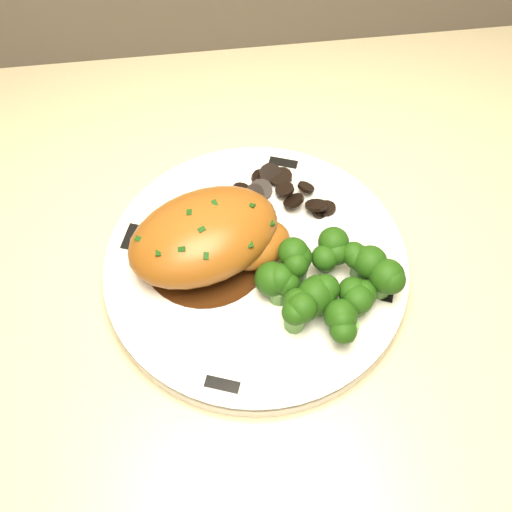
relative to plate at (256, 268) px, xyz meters
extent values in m
cylinder|color=white|center=(0.00, 0.00, 0.00)|extent=(0.30, 0.30, 0.02)
cube|color=black|center=(0.04, 0.11, 0.01)|extent=(0.03, 0.02, 0.00)
cube|color=black|center=(-0.11, 0.04, 0.01)|extent=(0.02, 0.03, 0.00)
cube|color=black|center=(-0.04, -0.11, 0.01)|extent=(0.03, 0.02, 0.00)
cube|color=black|center=(0.11, -0.04, 0.01)|extent=(0.02, 0.03, 0.00)
cylinder|color=#321809|center=(-0.04, 0.01, 0.01)|extent=(0.11, 0.11, 0.00)
ellipsoid|color=#935419|center=(-0.04, 0.01, 0.03)|extent=(0.15, 0.13, 0.05)
ellipsoid|color=#935419|center=(0.00, 0.01, 0.02)|extent=(0.07, 0.06, 0.03)
cube|color=#11370B|center=(-0.08, 0.01, 0.05)|extent=(0.01, 0.00, 0.00)
cube|color=#11370B|center=(-0.07, 0.01, 0.06)|extent=(0.01, 0.00, 0.00)
cube|color=#11370B|center=(-0.05, 0.02, 0.06)|extent=(0.01, 0.00, 0.00)
cube|color=#11370B|center=(-0.04, 0.02, 0.06)|extent=(0.01, 0.00, 0.00)
cube|color=#11370B|center=(-0.02, 0.03, 0.06)|extent=(0.01, 0.00, 0.00)
cube|color=#11370B|center=(-0.01, 0.03, 0.05)|extent=(0.01, 0.00, 0.00)
cylinder|color=black|center=(0.06, 0.06, 0.01)|extent=(0.01, 0.01, 0.01)
cylinder|color=black|center=(0.06, 0.07, 0.01)|extent=(0.02, 0.02, 0.01)
cylinder|color=black|center=(0.05, 0.08, 0.02)|extent=(0.02, 0.02, 0.01)
cylinder|color=black|center=(0.04, 0.08, 0.01)|extent=(0.02, 0.02, 0.01)
cylinder|color=black|center=(0.03, 0.08, 0.01)|extent=(0.01, 0.02, 0.01)
cylinder|color=black|center=(0.02, 0.08, 0.02)|extent=(0.02, 0.02, 0.01)
cylinder|color=black|center=(0.01, 0.08, 0.01)|extent=(0.02, 0.02, 0.01)
cylinder|color=black|center=(0.00, 0.07, 0.01)|extent=(0.02, 0.02, 0.00)
cylinder|color=black|center=(0.00, 0.06, 0.02)|extent=(0.02, 0.02, 0.01)
cylinder|color=black|center=(0.00, 0.06, 0.01)|extent=(0.02, 0.02, 0.01)
cylinder|color=black|center=(0.01, 0.05, 0.01)|extent=(0.03, 0.03, 0.01)
cylinder|color=black|center=(0.02, 0.05, 0.02)|extent=(0.03, 0.02, 0.01)
cylinder|color=black|center=(0.03, 0.05, 0.01)|extent=(0.02, 0.02, 0.01)
cylinder|color=black|center=(0.04, 0.05, 0.01)|extent=(0.03, 0.03, 0.01)
cylinder|color=black|center=(0.05, 0.05, 0.02)|extent=(0.03, 0.03, 0.02)
cylinder|color=black|center=(0.06, 0.06, 0.01)|extent=(0.03, 0.03, 0.02)
cylinder|color=#4C8437|center=(0.03, -0.02, 0.02)|extent=(0.02, 0.02, 0.02)
sphere|color=black|center=(0.03, -0.02, 0.03)|extent=(0.02, 0.02, 0.02)
cylinder|color=#4C8437|center=(0.06, -0.01, 0.02)|extent=(0.02, 0.02, 0.02)
sphere|color=black|center=(0.06, -0.01, 0.03)|extent=(0.02, 0.02, 0.02)
cylinder|color=#4C8437|center=(0.08, -0.02, 0.02)|extent=(0.02, 0.02, 0.02)
sphere|color=black|center=(0.08, -0.02, 0.03)|extent=(0.02, 0.02, 0.02)
cylinder|color=#4C8437|center=(0.04, -0.05, 0.02)|extent=(0.02, 0.02, 0.02)
sphere|color=black|center=(0.04, -0.05, 0.03)|extent=(0.02, 0.02, 0.02)
cylinder|color=#4C8437|center=(0.08, -0.05, 0.02)|extent=(0.02, 0.02, 0.02)
sphere|color=black|center=(0.08, -0.05, 0.03)|extent=(0.02, 0.02, 0.02)
cylinder|color=#4C8437|center=(0.10, -0.04, 0.02)|extent=(0.02, 0.02, 0.02)
sphere|color=black|center=(0.10, -0.04, 0.03)|extent=(0.02, 0.02, 0.02)
cylinder|color=#4C8437|center=(0.02, -0.06, 0.02)|extent=(0.02, 0.02, 0.02)
sphere|color=black|center=(0.02, -0.06, 0.03)|extent=(0.02, 0.02, 0.02)
cylinder|color=#4C8437|center=(0.06, -0.08, 0.02)|extent=(0.02, 0.02, 0.02)
sphere|color=black|center=(0.06, -0.08, 0.03)|extent=(0.02, 0.02, 0.02)
cylinder|color=#4C8437|center=(0.01, -0.04, 0.02)|extent=(0.02, 0.02, 0.02)
sphere|color=black|center=(0.01, -0.04, 0.03)|extent=(0.02, 0.02, 0.02)
camera|label=1|loc=(-0.04, -0.28, 0.47)|focal=45.00mm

